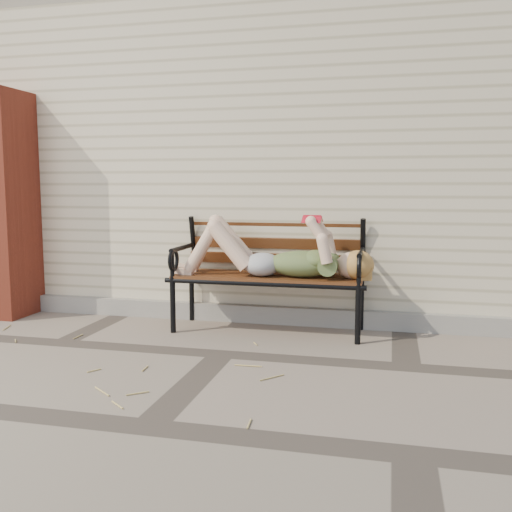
# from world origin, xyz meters

# --- Properties ---
(ground) EXTENTS (80.00, 80.00, 0.00)m
(ground) POSITION_xyz_m (0.00, 0.00, 0.00)
(ground) COLOR #78685C
(ground) RESTS_ON ground
(house_wall) EXTENTS (8.00, 4.00, 3.00)m
(house_wall) POSITION_xyz_m (0.00, 3.00, 1.50)
(house_wall) COLOR beige
(house_wall) RESTS_ON ground
(house_roof) EXTENTS (8.30, 4.30, 0.30)m
(house_roof) POSITION_xyz_m (0.00, 3.00, 3.15)
(house_roof) COLOR #4F3C38
(house_roof) RESTS_ON house_wall
(foundation_strip) EXTENTS (8.00, 0.10, 0.15)m
(foundation_strip) POSITION_xyz_m (0.00, 0.97, 0.07)
(foundation_strip) COLOR gray
(foundation_strip) RESTS_ON ground
(brick_pillar) EXTENTS (0.50, 0.50, 2.00)m
(brick_pillar) POSITION_xyz_m (-2.30, 0.75, 1.00)
(brick_pillar) COLOR #A33924
(brick_pillar) RESTS_ON ground
(garden_bench) EXTENTS (1.66, 0.66, 1.07)m
(garden_bench) POSITION_xyz_m (0.18, 0.81, 0.60)
(garden_bench) COLOR black
(garden_bench) RESTS_ON ground
(reading_woman) EXTENTS (1.56, 0.35, 0.49)m
(reading_woman) POSITION_xyz_m (0.19, 0.68, 0.64)
(reading_woman) COLOR #093C43
(reading_woman) RESTS_ON ground
(straw_scatter) EXTENTS (2.91, 1.62, 0.01)m
(straw_scatter) POSITION_xyz_m (-0.96, -0.45, 0.01)
(straw_scatter) COLOR tan
(straw_scatter) RESTS_ON ground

